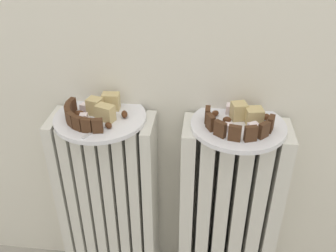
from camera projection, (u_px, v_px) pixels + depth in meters
name	position (u px, v px, depth m)	size (l,w,h in m)	color
radiator_left	(110.00, 208.00, 1.21)	(0.30, 0.13, 0.65)	silver
radiator_right	(227.00, 218.00, 1.17)	(0.30, 0.13, 0.65)	silver
plate_left	(100.00, 118.00, 1.03)	(0.25, 0.25, 0.01)	white
plate_right	(238.00, 126.00, 0.99)	(0.25, 0.25, 0.01)	white
dark_cake_slice_left_0	(72.00, 105.00, 1.03)	(0.03, 0.01, 0.04)	#472B19
dark_cake_slice_left_1	(68.00, 110.00, 1.01)	(0.03, 0.01, 0.04)	#472B19
dark_cake_slice_left_2	(68.00, 115.00, 0.99)	(0.03, 0.01, 0.04)	#472B19
dark_cake_slice_left_3	(71.00, 120.00, 0.97)	(0.03, 0.01, 0.04)	#472B19
dark_cake_slice_left_4	(78.00, 123.00, 0.96)	(0.03, 0.01, 0.04)	#472B19
dark_cake_slice_left_5	(87.00, 125.00, 0.95)	(0.03, 0.01, 0.04)	#472B19
dark_cake_slice_left_6	(97.00, 126.00, 0.94)	(0.03, 0.01, 0.04)	#472B19
marble_cake_slice_left_0	(111.00, 101.00, 1.05)	(0.05, 0.03, 0.05)	tan
marble_cake_slice_left_1	(95.00, 106.00, 1.02)	(0.04, 0.03, 0.05)	tan
marble_cake_slice_left_2	(105.00, 113.00, 0.99)	(0.05, 0.03, 0.04)	tan
turkish_delight_left_0	(84.00, 117.00, 1.00)	(0.02, 0.02, 0.02)	white
turkish_delight_left_1	(85.00, 107.00, 1.04)	(0.02, 0.02, 0.02)	white
medjool_date_left_0	(124.00, 114.00, 1.01)	(0.03, 0.02, 0.02)	#4C2814
medjool_date_left_1	(108.00, 125.00, 0.97)	(0.02, 0.02, 0.01)	#4C2814
medjool_date_left_2	(79.00, 114.00, 1.02)	(0.03, 0.02, 0.02)	#4C2814
dark_cake_slice_right_0	(208.00, 115.00, 0.99)	(0.03, 0.01, 0.04)	#472B19
dark_cake_slice_right_1	(210.00, 122.00, 0.96)	(0.03, 0.01, 0.04)	#472B19
dark_cake_slice_right_2	(220.00, 129.00, 0.93)	(0.03, 0.01, 0.04)	#472B19
dark_cake_slice_right_3	(235.00, 133.00, 0.91)	(0.03, 0.01, 0.04)	#472B19
dark_cake_slice_right_4	(251.00, 134.00, 0.91)	(0.03, 0.01, 0.04)	#472B19
dark_cake_slice_right_5	(264.00, 130.00, 0.92)	(0.03, 0.01, 0.04)	#472B19
dark_cake_slice_right_6	(271.00, 124.00, 0.95)	(0.03, 0.01, 0.04)	#472B19
marble_cake_slice_right_0	(239.00, 111.00, 1.00)	(0.04, 0.04, 0.05)	tan
marble_cake_slice_right_1	(254.00, 116.00, 0.98)	(0.04, 0.04, 0.04)	tan
turkish_delight_right_0	(254.00, 128.00, 0.95)	(0.03, 0.03, 0.03)	white
turkish_delight_right_1	(228.00, 127.00, 0.96)	(0.02, 0.02, 0.02)	white
turkish_delight_right_2	(231.00, 109.00, 1.03)	(0.03, 0.03, 0.03)	white
medjool_date_right_0	(227.00, 120.00, 0.99)	(0.02, 0.02, 0.02)	#4C2814
medjool_date_right_1	(252.00, 110.00, 1.03)	(0.03, 0.02, 0.02)	#4C2814
medjool_date_right_2	(266.00, 117.00, 1.00)	(0.02, 0.02, 0.02)	#4C2814
medjool_date_right_3	(215.00, 113.00, 1.02)	(0.02, 0.02, 0.02)	#4C2814
fork	(97.00, 129.00, 0.96)	(0.06, 0.08, 0.00)	silver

